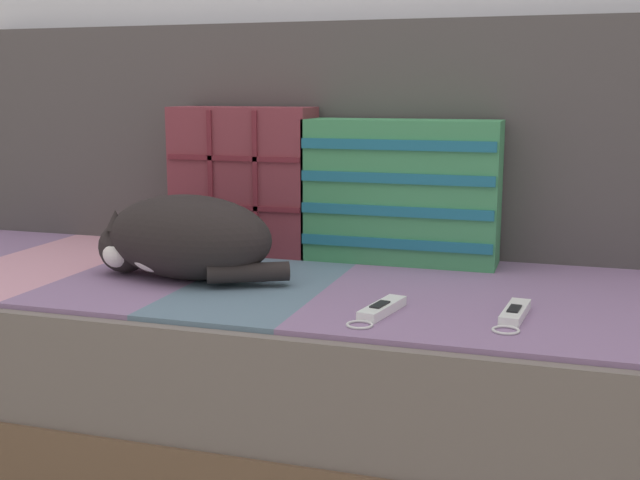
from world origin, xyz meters
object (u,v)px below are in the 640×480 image
object	(u,v)px
throw_pillow_quilted	(243,180)
sleeping_cat	(181,239)
couch	(277,363)
game_remote_far	(514,314)
game_remote_near	(381,310)
throw_pillow_striped	(401,192)

from	to	relation	value
throw_pillow_quilted	sleeping_cat	world-z (taller)	throw_pillow_quilted
couch	game_remote_far	world-z (taller)	game_remote_far
throw_pillow_quilted	game_remote_far	size ratio (longest dim) A/B	1.87
game_remote_near	sleeping_cat	bearing A→B (deg)	163.24
couch	game_remote_far	distance (m)	0.62
game_remote_far	game_remote_near	bearing A→B (deg)	-169.16
throw_pillow_quilted	throw_pillow_striped	xyz separation A→B (m)	(0.41, -0.00, -0.01)
couch	throw_pillow_striped	size ratio (longest dim) A/B	4.65
sleeping_cat	throw_pillow_striped	bearing A→B (deg)	37.34
couch	sleeping_cat	bearing A→B (deg)	-150.87
sleeping_cat	game_remote_far	xyz separation A→B (m)	(0.73, -0.10, -0.08)
sleeping_cat	game_remote_near	distance (m)	0.51
couch	throw_pillow_quilted	distance (m)	0.48
throw_pillow_striped	throw_pillow_quilted	bearing A→B (deg)	179.94
throw_pillow_striped	sleeping_cat	xyz separation A→B (m)	(-0.42, -0.32, -0.08)
game_remote_far	throw_pillow_quilted	bearing A→B (deg)	149.30
throw_pillow_striped	game_remote_near	xyz separation A→B (m)	(0.06, -0.47, -0.16)
throw_pillow_striped	sleeping_cat	bearing A→B (deg)	-142.66
throw_pillow_striped	game_remote_far	world-z (taller)	throw_pillow_striped
couch	game_remote_far	bearing A→B (deg)	-20.54
sleeping_cat	game_remote_far	bearing A→B (deg)	-7.86
couch	game_remote_far	xyz separation A→B (m)	(0.54, -0.20, 0.22)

